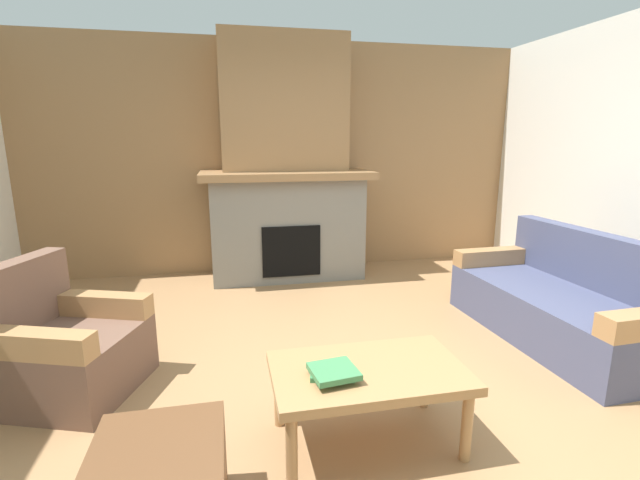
# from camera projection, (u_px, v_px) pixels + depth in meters

# --- Properties ---
(ground) EXTENTS (9.00, 9.00, 0.00)m
(ground) POSITION_uv_depth(u_px,v_px,m) (344.00, 393.00, 2.86)
(ground) COLOR #9E754C
(wall_back_wood_panel) EXTENTS (6.00, 0.12, 2.70)m
(wall_back_wood_panel) POSITION_uv_depth(u_px,v_px,m) (281.00, 159.00, 5.43)
(wall_back_wood_panel) COLOR #997047
(wall_back_wood_panel) RESTS_ON ground
(fireplace) EXTENTS (1.90, 0.82, 2.70)m
(fireplace) POSITION_uv_depth(u_px,v_px,m) (286.00, 177.00, 5.11)
(fireplace) COLOR gray
(fireplace) RESTS_ON ground
(couch) EXTENTS (0.91, 1.83, 0.85)m
(couch) POSITION_uv_depth(u_px,v_px,m) (563.00, 304.00, 3.61)
(couch) COLOR #474C6B
(couch) RESTS_ON ground
(armchair) EXTENTS (0.97, 0.97, 0.85)m
(armchair) POSITION_uv_depth(u_px,v_px,m) (63.00, 348.00, 2.83)
(armchair) COLOR brown
(armchair) RESTS_ON ground
(coffee_table) EXTENTS (1.00, 0.60, 0.43)m
(coffee_table) POSITION_uv_depth(u_px,v_px,m) (368.00, 377.00, 2.33)
(coffee_table) COLOR #A87A4C
(coffee_table) RESTS_ON ground
(book_stack_near_edge) EXTENTS (0.25, 0.25, 0.06)m
(book_stack_near_edge) POSITION_uv_depth(u_px,v_px,m) (333.00, 372.00, 2.22)
(book_stack_near_edge) COLOR #3D7F4C
(book_stack_near_edge) RESTS_ON coffee_table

